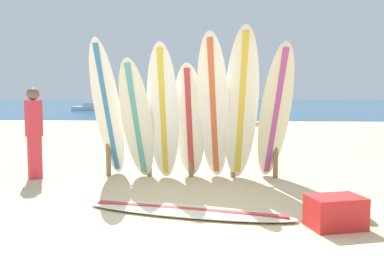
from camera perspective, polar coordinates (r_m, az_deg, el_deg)
The scene contains 14 objects.
ground_plane at distance 4.82m, azimuth -2.08°, elevation -13.44°, with size 120.00×120.00×0.00m, color #D3BC8C.
ocean_water at distance 62.57m, azimuth 3.12°, elevation 3.42°, with size 120.00×80.00×0.01m, color navy.
surfboard_rack at distance 7.43m, azimuth -0.14°, elevation -1.61°, with size 3.13×0.09×1.11m.
surfboard_leaning_far_left at distance 7.32m, azimuth -11.58°, elevation 2.39°, with size 0.57×1.18×2.42m.
surfboard_leaning_left at distance 7.12m, azimuth -7.65°, elevation 1.06°, with size 0.69×0.95×2.10m.
surfboard_leaning_center_left at distance 7.01m, azimuth -4.01°, elevation 2.05°, with size 0.54×0.78×2.35m.
surfboard_leaning_center at distance 7.15m, azimuth -0.35°, elevation 0.82°, with size 0.59×0.79×2.02m.
surfboard_leaning_center_right at distance 6.97m, azimuth 2.99°, elevation 2.64°, with size 0.66×1.13×2.49m.
surfboard_leaning_right at distance 7.00m, azimuth 6.80°, elevation 3.08°, with size 0.67×0.91×2.60m.
surfboard_leaning_far_right at distance 7.15m, azimuth 11.42°, elevation 1.99°, with size 0.72×1.12×2.34m.
surfboard_lying_on_sand at distance 5.27m, azimuth -0.53°, elevation -11.42°, with size 2.74×1.10×0.08m.
beachgoer_standing at distance 7.75m, azimuth -20.99°, elevation -0.13°, with size 0.30×0.30×1.61m.
small_boat_offshore at distance 37.57m, azimuth -13.95°, elevation 2.75°, with size 3.10×1.03×0.71m.
cooler_box at distance 4.99m, azimuth 19.20°, elevation -10.91°, with size 0.60×0.40×0.36m, color red.
Camera 1 is at (0.45, -4.55, 1.51)m, focal length 38.61 mm.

